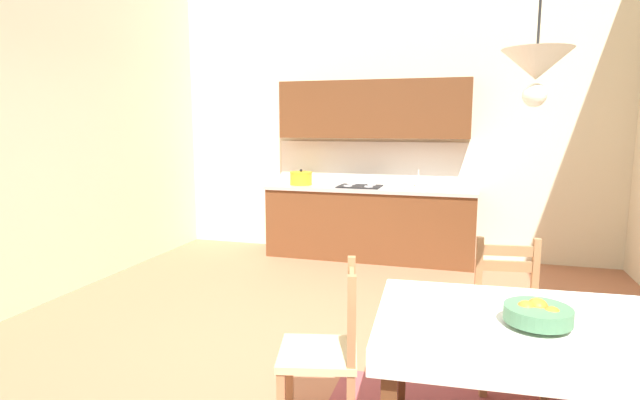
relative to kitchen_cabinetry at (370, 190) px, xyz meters
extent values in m
cube|color=#AD6B4C|center=(0.16, -3.01, -0.91)|extent=(6.15, 7.16, 0.10)
cube|color=beige|center=(0.16, 0.33, 1.12)|extent=(6.15, 0.12, 3.95)
cube|color=brown|center=(0.01, -0.04, -0.43)|extent=(2.55, 0.60, 0.86)
cube|color=#ADA8A3|center=(0.01, -0.05, 0.02)|extent=(2.58, 0.63, 0.04)
cube|color=white|center=(0.01, 0.26, 0.32)|extent=(2.55, 0.01, 0.55)
cube|color=brown|center=(0.01, 0.09, 0.99)|extent=(2.34, 0.34, 0.70)
cube|color=black|center=(0.01, -0.31, -0.81)|extent=(2.51, 0.02, 0.09)
cylinder|color=silver|center=(0.58, -0.04, 0.04)|extent=(0.34, 0.34, 0.02)
cylinder|color=silver|center=(0.58, 0.10, 0.15)|extent=(0.02, 0.02, 0.22)
cube|color=black|center=(-0.12, -0.04, 0.05)|extent=(0.52, 0.42, 0.01)
cylinder|color=silver|center=(-0.25, -0.14, 0.06)|extent=(0.11, 0.11, 0.01)
cylinder|color=silver|center=(0.01, -0.14, 0.06)|extent=(0.11, 0.11, 0.01)
cylinder|color=silver|center=(-0.25, 0.06, 0.06)|extent=(0.11, 0.11, 0.01)
cylinder|color=silver|center=(0.01, 0.06, 0.06)|extent=(0.11, 0.11, 0.01)
cylinder|color=gold|center=(-0.89, -0.06, 0.12)|extent=(0.28, 0.28, 0.15)
cylinder|color=gold|center=(-0.89, -0.06, 0.20)|extent=(0.29, 0.29, 0.02)
sphere|color=black|center=(-0.89, -0.06, 0.23)|extent=(0.04, 0.04, 0.04)
cube|color=#56331C|center=(1.45, -3.66, -0.12)|extent=(1.39, 0.99, 0.02)
cube|color=#56331C|center=(0.82, -3.31, -0.49)|extent=(0.07, 0.07, 0.73)
cube|color=#56331C|center=(2.03, -3.23, -0.49)|extent=(0.07, 0.07, 0.73)
cube|color=silver|center=(1.45, -3.66, -0.10)|extent=(1.45, 1.06, 0.00)
cube|color=silver|center=(1.49, -4.14, -0.17)|extent=(1.39, 0.10, 0.12)
cube|color=silver|center=(1.42, -3.18, -0.17)|extent=(1.39, 0.10, 0.12)
cube|color=silver|center=(0.76, -3.71, -0.17)|extent=(0.07, 0.96, 0.12)
cube|color=#D1BC89|center=(0.42, -3.64, -0.43)|extent=(0.51, 0.51, 0.04)
cube|color=#A3754C|center=(0.20, -3.51, -0.65)|extent=(0.05, 0.05, 0.41)
cube|color=#A3754C|center=(0.63, -3.78, -0.39)|extent=(0.05, 0.05, 0.93)
cube|color=#A3754C|center=(0.55, -3.43, -0.39)|extent=(0.05, 0.05, 0.93)
cube|color=#A3754C|center=(0.59, -3.60, -0.01)|extent=(0.10, 0.32, 0.07)
cube|color=#A3754C|center=(0.59, -3.60, -0.12)|extent=(0.10, 0.32, 0.07)
cube|color=#D1BC89|center=(1.46, -2.85, -0.43)|extent=(0.47, 0.47, 0.04)
cube|color=#A3754C|center=(1.66, -3.00, -0.65)|extent=(0.05, 0.05, 0.41)
cube|color=#A3754C|center=(1.31, -3.05, -0.65)|extent=(0.05, 0.05, 0.41)
cube|color=#A3754C|center=(1.61, -2.65, -0.39)|extent=(0.05, 0.05, 0.93)
cube|color=#A3754C|center=(1.26, -2.70, -0.39)|extent=(0.05, 0.05, 0.93)
cube|color=#A3754C|center=(1.44, -2.67, -0.01)|extent=(0.32, 0.07, 0.07)
cube|color=#A3754C|center=(1.44, -2.67, -0.12)|extent=(0.32, 0.07, 0.07)
cylinder|color=#4C7F5B|center=(1.49, -3.74, -0.09)|extent=(0.17, 0.17, 0.02)
cylinder|color=#4C7F5B|center=(1.49, -3.74, -0.04)|extent=(0.30, 0.30, 0.07)
sphere|color=orange|center=(1.44, -3.73, -0.03)|extent=(0.09, 0.09, 0.09)
sphere|color=orange|center=(1.55, -3.76, -0.04)|extent=(0.08, 0.08, 0.08)
sphere|color=orange|center=(1.49, -3.71, -0.03)|extent=(0.10, 0.10, 0.10)
cone|color=silver|center=(1.44, -3.55, 1.09)|extent=(0.32, 0.32, 0.14)
sphere|color=white|center=(1.44, -3.55, 0.95)|extent=(0.11, 0.11, 0.11)
camera|label=1|loc=(1.16, -6.11, 0.81)|focal=28.16mm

